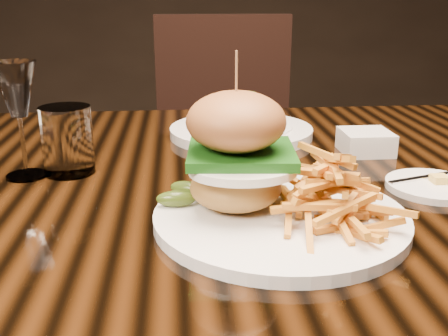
{
  "coord_description": "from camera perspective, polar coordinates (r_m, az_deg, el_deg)",
  "views": [
    {
      "loc": [
        -0.11,
        -0.8,
        1.02
      ],
      "look_at": [
        -0.06,
        -0.18,
        0.81
      ],
      "focal_mm": 42.0,
      "sensor_mm": 36.0,
      "label": 1
    }
  ],
  "objects": [
    {
      "name": "burger_plate",
      "position": [
        0.63,
        5.91,
        -1.32
      ],
      "size": [
        0.31,
        0.31,
        0.21
      ],
      "rotation": [
        0.0,
        0.0,
        -0.29
      ],
      "color": "white",
      "rests_on": "dining_table"
    },
    {
      "name": "water_tumbler",
      "position": [
        0.84,
        -16.69,
        2.9
      ],
      "size": [
        0.08,
        0.08,
        0.11
      ],
      "primitive_type": "cylinder",
      "color": "white",
      "rests_on": "dining_table"
    },
    {
      "name": "far_dish",
      "position": [
        1.03,
        1.88,
        4.46
      ],
      "size": [
        0.28,
        0.28,
        0.09
      ],
      "rotation": [
        0.0,
        0.0,
        0.35
      ],
      "color": "white",
      "rests_on": "dining_table"
    },
    {
      "name": "dining_table",
      "position": [
        0.87,
        2.73,
        -4.71
      ],
      "size": [
        1.6,
        0.9,
        0.75
      ],
      "color": "black",
      "rests_on": "ground"
    },
    {
      "name": "side_saucer",
      "position": [
        0.81,
        21.76,
        -1.79
      ],
      "size": [
        0.13,
        0.13,
        0.02
      ],
      "rotation": [
        0.0,
        0.0,
        -0.22
      ],
      "color": "white",
      "rests_on": "dining_table"
    },
    {
      "name": "ramekin",
      "position": [
        0.95,
        15.16,
        2.76
      ],
      "size": [
        0.09,
        0.09,
        0.04
      ],
      "primitive_type": "cube",
      "rotation": [
        0.0,
        0.0,
        -0.09
      ],
      "color": "white",
      "rests_on": "dining_table"
    },
    {
      "name": "wine_glass",
      "position": [
        0.83,
        -21.63,
        7.53
      ],
      "size": [
        0.06,
        0.06,
        0.18
      ],
      "color": "white",
      "rests_on": "dining_table"
    },
    {
      "name": "chair_far",
      "position": [
        1.76,
        0.2,
        2.75
      ],
      "size": [
        0.46,
        0.47,
        0.95
      ],
      "rotation": [
        0.0,
        0.0,
        -0.01
      ],
      "color": "black",
      "rests_on": "ground"
    }
  ]
}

